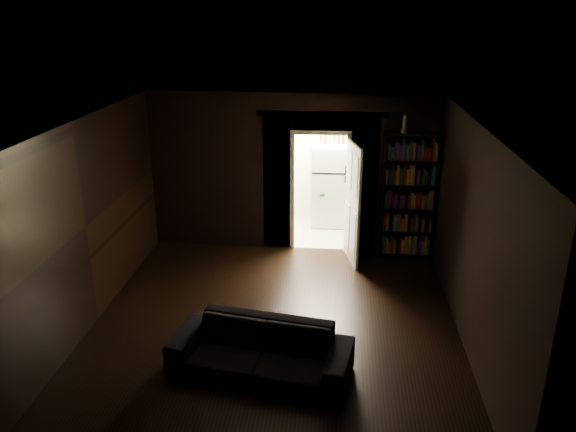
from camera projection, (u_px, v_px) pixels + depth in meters
ground at (274, 327)px, 7.70m from camera, size 5.50×5.50×0.00m
room_walls at (281, 187)px, 8.11m from camera, size 5.02×5.61×2.84m
kitchen_alcove at (322, 168)px, 10.84m from camera, size 2.20×1.80×2.60m
sofa at (260, 343)px, 6.60m from camera, size 2.25×1.27×0.82m
bookshelf at (407, 196)px, 9.56m from camera, size 0.90×0.32×2.20m
refrigerator at (331, 185)px, 11.11m from camera, size 0.87×0.83×1.65m
door at (353, 204)px, 9.41m from camera, size 0.25×0.84×2.05m
figurine at (404, 123)px, 9.12m from camera, size 0.13×0.13×0.30m
bottles at (334, 137)px, 10.76m from camera, size 0.64×0.15×0.26m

